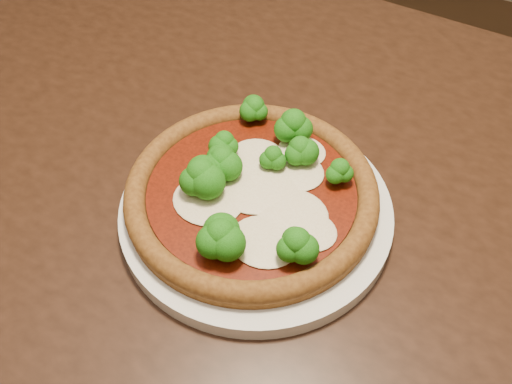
% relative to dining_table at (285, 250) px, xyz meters
% --- Properties ---
extents(dining_table, '(1.29, 0.96, 0.75)m').
position_rel_dining_table_xyz_m(dining_table, '(0.00, 0.00, 0.00)').
color(dining_table, black).
rests_on(dining_table, floor).
extents(plate, '(0.29, 0.29, 0.02)m').
position_rel_dining_table_xyz_m(plate, '(-0.02, -0.03, 0.10)').
color(plate, silver).
rests_on(plate, dining_table).
extents(pizza, '(0.27, 0.27, 0.06)m').
position_rel_dining_table_xyz_m(pizza, '(-0.03, -0.03, 0.13)').
color(pizza, brown).
rests_on(pizza, plate).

